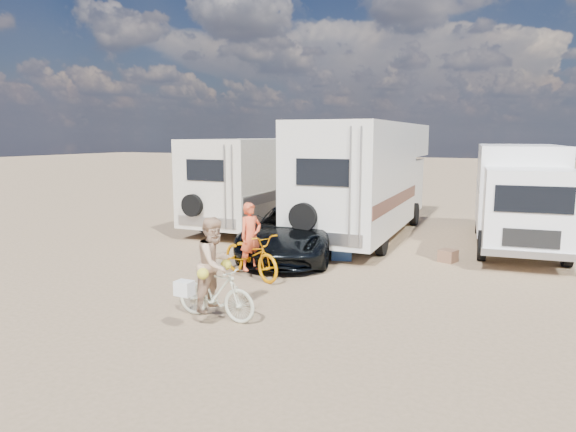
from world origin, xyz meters
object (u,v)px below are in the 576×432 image
at_px(rv_left, 265,182).
at_px(cooler, 342,252).
at_px(crate, 448,256).
at_px(rider_woman, 215,274).
at_px(box_truck, 519,197).
at_px(bike_woman, 215,293).
at_px(rider_man, 251,244).
at_px(rv_main, 367,180).
at_px(dark_suv, 294,231).
at_px(bike_man, 251,255).

height_order(rv_left, cooler, rv_left).
bearing_deg(crate, rider_woman, -116.85).
relative_size(rv_left, box_truck, 1.19).
relative_size(bike_woman, rider_man, 1.04).
bearing_deg(crate, cooler, -159.70).
relative_size(box_truck, cooler, 12.66).
bearing_deg(rider_man, rv_main, 16.19).
distance_m(dark_suv, bike_woman, 5.10).
height_order(dark_suv, rider_man, rider_man).
bearing_deg(rider_woman, rv_main, 1.24).
bearing_deg(rider_woman, bike_woman, 28.61).
relative_size(box_truck, dark_suv, 1.35).
relative_size(rider_man, crate, 3.92).
xyz_separation_m(dark_suv, rider_man, (-0.01, -2.36, 0.10)).
xyz_separation_m(box_truck, rider_woman, (-4.66, -8.78, -0.65)).
bearing_deg(dark_suv, bike_man, -102.83).
bearing_deg(bike_man, bike_woman, -138.68).
distance_m(box_truck, crate, 3.32).
bearing_deg(rv_main, dark_suv, -106.12).
bearing_deg(rv_left, rider_woman, -68.40).
relative_size(box_truck, rider_man, 4.23).
relative_size(rv_left, rider_man, 5.01).
relative_size(rider_man, rider_woman, 0.94).
xyz_separation_m(bike_woman, rider_man, (-0.79, 2.67, 0.29)).
bearing_deg(crate, bike_woman, -116.85).
height_order(cooler, crate, cooler).
xyz_separation_m(rv_left, rider_woman, (3.93, -9.26, -0.73)).
distance_m(dark_suv, cooler, 1.41).
height_order(rv_main, bike_woman, rv_main).
xyz_separation_m(rv_main, box_truck, (4.54, 0.07, -0.34)).
relative_size(rv_left, crate, 19.64).
height_order(rider_man, crate, rider_man).
bearing_deg(box_truck, cooler, -145.37).
bearing_deg(rider_woman, rider_man, 18.55).
xyz_separation_m(bike_woman, cooler, (0.54, 5.20, -0.28)).
distance_m(rv_left, rider_man, 7.34).
xyz_separation_m(rv_left, bike_man, (3.14, -6.59, -1.04)).
height_order(bike_woman, crate, bike_woman).
xyz_separation_m(rv_main, rider_woman, (-0.12, -8.71, -0.99)).
bearing_deg(bike_man, rv_left, 50.27).
distance_m(rv_main, box_truck, 4.55).
height_order(rv_left, bike_woman, rv_left).
bearing_deg(crate, dark_suv, -163.96).
bearing_deg(dark_suv, box_truck, 21.81).
bearing_deg(bike_woman, box_truck, -25.92).
bearing_deg(rider_man, rv_left, 50.27).
height_order(dark_suv, bike_woman, dark_suv).
distance_m(rv_main, rv_left, 4.10).
distance_m(bike_man, rider_woman, 2.81).
relative_size(bike_man, bike_woman, 1.23).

